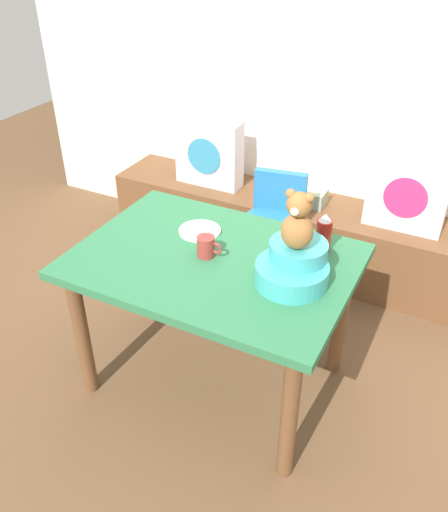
% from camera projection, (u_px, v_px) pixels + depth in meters
% --- Properties ---
extents(ground_plane, '(8.00, 8.00, 0.00)m').
position_uv_depth(ground_plane, '(215.00, 377.00, 2.77)').
color(ground_plane, brown).
extents(back_wall, '(4.40, 0.10, 2.60)m').
position_uv_depth(back_wall, '(330.00, 56.00, 3.13)').
color(back_wall, silver).
rests_on(back_wall, ground_plane).
extents(window_bench, '(2.60, 0.44, 0.46)m').
position_uv_depth(window_bench, '(300.00, 234.00, 3.52)').
color(window_bench, brown).
rests_on(window_bench, ground_plane).
extents(pillow_floral_left, '(0.44, 0.15, 0.44)m').
position_uv_depth(pillow_floral_left, '(209.00, 153.00, 3.51)').
color(pillow_floral_left, silver).
rests_on(pillow_floral_left, window_bench).
extents(pillow_floral_right, '(0.44, 0.15, 0.44)m').
position_uv_depth(pillow_floral_right, '(408.00, 193.00, 3.02)').
color(pillow_floral_right, silver).
rests_on(pillow_floral_right, window_bench).
extents(book_stack, '(0.20, 0.14, 0.10)m').
position_uv_depth(book_stack, '(310.00, 197.00, 3.35)').
color(book_stack, '#98AA90').
rests_on(book_stack, window_bench).
extents(dining_table, '(1.22, 0.87, 0.74)m').
position_uv_depth(dining_table, '(214.00, 278.00, 2.42)').
color(dining_table, '#2D7247').
rests_on(dining_table, ground_plane).
extents(highchair, '(0.37, 0.49, 0.79)m').
position_uv_depth(highchair, '(274.00, 224.00, 3.04)').
color(highchair, '#2672B2').
rests_on(highchair, ground_plane).
extents(infant_seat_teal, '(0.30, 0.33, 0.16)m').
position_uv_depth(infant_seat_teal, '(294.00, 266.00, 2.18)').
color(infant_seat_teal, '#3EAAAE').
rests_on(infant_seat_teal, dining_table).
extents(teddy_bear, '(0.13, 0.12, 0.25)m').
position_uv_depth(teddy_bear, '(298.00, 222.00, 2.06)').
color(teddy_bear, '#9F6835').
rests_on(teddy_bear, infant_seat_teal).
extents(ketchup_bottle, '(0.07, 0.07, 0.18)m').
position_uv_depth(ketchup_bottle, '(324.00, 233.00, 2.36)').
color(ketchup_bottle, red).
rests_on(ketchup_bottle, dining_table).
extents(coffee_mug, '(0.12, 0.08, 0.09)m').
position_uv_depth(coffee_mug, '(207.00, 246.00, 2.35)').
color(coffee_mug, '#9E332D').
rests_on(coffee_mug, dining_table).
extents(dinner_plate_near, '(0.20, 0.20, 0.01)m').
position_uv_depth(dinner_plate_near, '(200.00, 231.00, 2.54)').
color(dinner_plate_near, white).
rests_on(dinner_plate_near, dining_table).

